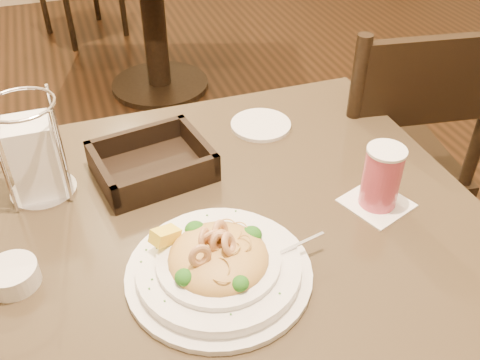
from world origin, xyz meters
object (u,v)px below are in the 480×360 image
object	(u,v)px
bread_basket	(152,165)
side_plate	(261,125)
pasta_bowl	(218,263)
main_table	(243,301)
napkin_caddy	(34,156)
butter_ramekin	(13,276)
drink_glass	(382,178)
dining_chair_near	(387,155)

from	to	relation	value
bread_basket	side_plate	xyz separation A→B (m)	(0.27, 0.10, -0.02)
pasta_bowl	bread_basket	distance (m)	0.31
main_table	napkin_caddy	distance (m)	0.51
napkin_caddy	butter_ramekin	distance (m)	0.25
bread_basket	butter_ramekin	size ratio (longest dim) A/B	3.00
main_table	drink_glass	xyz separation A→B (m)	(0.26, -0.04, 0.29)
main_table	drink_glass	distance (m)	0.39
main_table	pasta_bowl	distance (m)	0.29
napkin_caddy	side_plate	world-z (taller)	napkin_caddy
drink_glass	pasta_bowl	bearing A→B (deg)	-167.47
main_table	dining_chair_near	xyz separation A→B (m)	(0.57, 0.37, -0.00)
side_plate	butter_ramekin	xyz separation A→B (m)	(-0.54, -0.31, 0.01)
drink_glass	bread_basket	distance (m)	0.45
pasta_bowl	napkin_caddy	distance (m)	0.42
drink_glass	napkin_caddy	size ratio (longest dim) A/B	0.71
drink_glass	napkin_caddy	bearing A→B (deg)	157.86
dining_chair_near	pasta_bowl	world-z (taller)	dining_chair_near
dining_chair_near	napkin_caddy	world-z (taller)	same
dining_chair_near	drink_glass	xyz separation A→B (m)	(-0.31, -0.41, 0.29)
main_table	butter_ramekin	world-z (taller)	butter_ramekin
bread_basket	butter_ramekin	distance (m)	0.35
dining_chair_near	bread_basket	bearing A→B (deg)	22.38
main_table	napkin_caddy	bearing A→B (deg)	148.92
pasta_bowl	napkin_caddy	xyz separation A→B (m)	(-0.26, 0.32, 0.06)
side_plate	drink_glass	bearing A→B (deg)	-71.21
dining_chair_near	main_table	bearing A→B (deg)	41.38
side_plate	pasta_bowl	bearing A→B (deg)	-119.29
napkin_caddy	butter_ramekin	size ratio (longest dim) A/B	2.44
pasta_bowl	side_plate	size ratio (longest dim) A/B	2.44
dining_chair_near	side_plate	world-z (taller)	dining_chair_near
bread_basket	side_plate	size ratio (longest dim) A/B	1.79
dining_chair_near	butter_ramekin	world-z (taller)	dining_chair_near
dining_chair_near	butter_ramekin	distance (m)	1.08
main_table	pasta_bowl	bearing A→B (deg)	-126.28
dining_chair_near	bread_basket	world-z (taller)	dining_chair_near
butter_ramekin	dining_chair_near	bearing A→B (deg)	21.98
main_table	side_plate	size ratio (longest dim) A/B	6.45
pasta_bowl	napkin_caddy	size ratio (longest dim) A/B	1.68
main_table	napkin_caddy	size ratio (longest dim) A/B	4.45
napkin_caddy	butter_ramekin	world-z (taller)	napkin_caddy
dining_chair_near	napkin_caddy	xyz separation A→B (m)	(-0.91, -0.16, 0.32)
drink_glass	butter_ramekin	size ratio (longest dim) A/B	1.72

